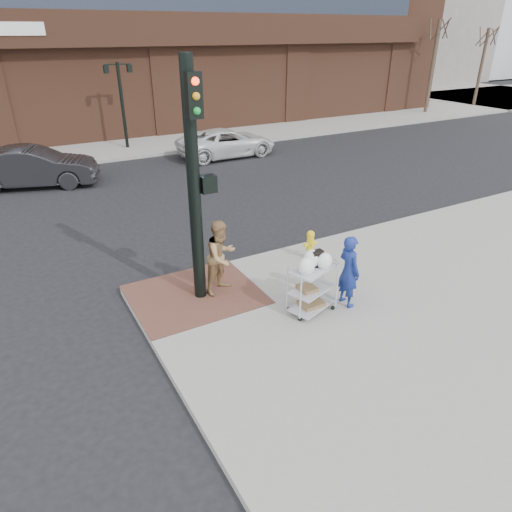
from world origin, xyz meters
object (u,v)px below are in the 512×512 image
utility_cart (312,285)px  fire_hydrant (310,244)px  pedestrian_tan (221,257)px  minivan_white (227,143)px  woman_blue (349,271)px  lamp_post (121,96)px  traffic_signal_pole (195,180)px  sedan_dark (33,167)px

utility_cart → fire_hydrant: bearing=55.3°
pedestrian_tan → minivan_white: (5.81, 11.58, -0.34)m
pedestrian_tan → fire_hydrant: size_ratio=2.16×
woman_blue → pedestrian_tan: pedestrian_tan is taller
woman_blue → fire_hydrant: woman_blue is taller
lamp_post → woman_blue: size_ratio=2.51×
pedestrian_tan → woman_blue: bearing=-64.0°
lamp_post → fire_hydrant: (0.71, -14.88, -2.07)m
pedestrian_tan → lamp_post: bearing=60.1°
minivan_white → fire_hydrant: (-3.14, -11.24, -0.11)m
traffic_signal_pole → pedestrian_tan: (0.51, 0.01, -1.83)m
traffic_signal_pole → fire_hydrant: (3.18, 0.34, -2.28)m
woman_blue → fire_hydrant: (0.59, 2.18, -0.40)m
sedan_dark → pedestrian_tan: bearing=-148.3°
minivan_white → utility_cart: size_ratio=3.47×
sedan_dark → minivan_white: (8.59, 0.61, -0.11)m
traffic_signal_pole → fire_hydrant: bearing=6.2°
traffic_signal_pole → woman_blue: 3.70m
minivan_white → pedestrian_tan: bearing=153.5°
fire_hydrant → sedan_dark: bearing=117.1°
minivan_white → fire_hydrant: minivan_white is taller
traffic_signal_pole → fire_hydrant: 3.93m
woman_blue → sedan_dark: 13.70m
lamp_post → minivan_white: 5.65m
woman_blue → sedan_dark: bearing=21.3°
pedestrian_tan → fire_hydrant: bearing=-15.4°
fire_hydrant → pedestrian_tan: bearing=-172.9°
fire_hydrant → lamp_post: bearing=92.7°
lamp_post → sedan_dark: (-4.74, -4.25, -1.85)m
pedestrian_tan → minivan_white: 12.96m
sedan_dark → minivan_white: bearing=-68.4°
traffic_signal_pole → minivan_white: size_ratio=1.06×
pedestrian_tan → sedan_dark: bearing=81.7°
lamp_post → sedan_dark: bearing=-138.1°
woman_blue → pedestrian_tan: size_ratio=0.94×
woman_blue → pedestrian_tan: bearing=49.0°
pedestrian_tan → sedan_dark: 11.31m
sedan_dark → fire_hydrant: 11.95m
utility_cart → fire_hydrant: size_ratio=1.74×
woman_blue → minivan_white: (3.73, 13.42, -0.29)m
woman_blue → sedan_dark: size_ratio=0.34×
minivan_white → utility_cart: utility_cart is taller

